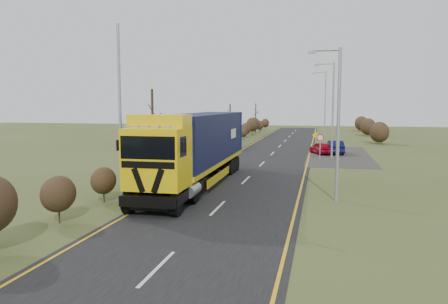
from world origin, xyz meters
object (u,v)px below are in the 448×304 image
Objects in this scene: car_blue_sedan at (335,147)px; speed_sign at (320,142)px; car_red_hatchback at (321,148)px; streetlight_near at (337,118)px; lorry at (197,144)px.

car_blue_sedan is 1.73× the size of speed_sign.
speed_sign reaches higher than car_red_hatchback.
streetlight_near is (-0.64, -22.47, 3.63)m from car_blue_sedan.
lorry is 2.07× the size of streetlight_near.
car_blue_sedan is (8.80, 19.93, -1.90)m from lorry.
car_red_hatchback is at bearing 91.98° from streetlight_near.
lorry is 21.87m from car_blue_sedan.
car_blue_sedan is 5.91m from speed_sign.
streetlight_near reaches higher than car_red_hatchback.
car_blue_sedan is at bearing -179.81° from car_red_hatchback.
car_blue_sedan is at bearing 75.37° from speed_sign.
speed_sign is at bearing 68.05° from car_red_hatchback.
speed_sign is (-1.47, -5.64, 0.99)m from car_blue_sedan.
speed_sign is (-0.83, 16.83, -2.64)m from streetlight_near.
lorry reaches higher than speed_sign.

